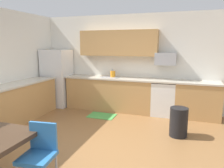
# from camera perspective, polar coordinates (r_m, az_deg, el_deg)

# --- Properties ---
(ground_plane) EXTENTS (12.00, 12.00, 0.00)m
(ground_plane) POSITION_cam_1_polar(r_m,az_deg,el_deg) (4.15, -4.60, -16.14)
(ground_plane) COLOR olive
(wall_back) EXTENTS (5.80, 0.10, 2.70)m
(wall_back) POSITION_cam_1_polar(r_m,az_deg,el_deg) (6.25, 4.86, 5.72)
(wall_back) COLOR white
(wall_back) RESTS_ON ground
(cabinet_run_back) EXTENTS (2.47, 0.60, 0.90)m
(cabinet_run_back) POSITION_cam_1_polar(r_m,az_deg,el_deg) (6.21, -0.69, -2.69)
(cabinet_run_back) COLOR tan
(cabinet_run_back) RESTS_ON ground
(cabinet_run_back_right) EXTENTS (1.08, 0.60, 0.90)m
(cabinet_run_back_right) POSITION_cam_1_polar(r_m,az_deg,el_deg) (5.89, 21.76, -4.16)
(cabinet_run_back_right) COLOR tan
(cabinet_run_back_right) RESTS_ON ground
(cabinet_run_left) EXTENTS (0.60, 2.00, 0.90)m
(cabinet_run_left) POSITION_cam_1_polar(r_m,az_deg,el_deg) (5.83, -22.71, -4.37)
(cabinet_run_left) COLOR tan
(cabinet_run_left) RESTS_ON ground
(countertop_back) EXTENTS (4.80, 0.64, 0.04)m
(countertop_back) POSITION_cam_1_polar(r_m,az_deg,el_deg) (5.97, 3.99, 1.36)
(countertop_back) COLOR beige
(countertop_back) RESTS_ON cabinet_run_back
(countertop_left) EXTENTS (0.64, 2.00, 0.04)m
(countertop_left) POSITION_cam_1_polar(r_m,az_deg,el_deg) (5.73, -23.03, 0.19)
(countertop_left) COLOR beige
(countertop_left) RESTS_ON cabinet_run_left
(upper_cabinets_back) EXTENTS (2.20, 0.34, 0.70)m
(upper_cabinets_back) POSITION_cam_1_polar(r_m,az_deg,el_deg) (6.10, 1.65, 10.81)
(upper_cabinets_back) COLOR tan
(refrigerator) EXTENTS (0.76, 0.70, 1.71)m
(refrigerator) POSITION_cam_1_polar(r_m,az_deg,el_deg) (6.79, -14.30, 1.58)
(refrigerator) COLOR white
(refrigerator) RESTS_ON ground
(oven_range) EXTENTS (0.60, 0.60, 0.91)m
(oven_range) POSITION_cam_1_polar(r_m,az_deg,el_deg) (5.89, 13.55, -3.64)
(oven_range) COLOR white
(oven_range) RESTS_ON ground
(microwave) EXTENTS (0.54, 0.36, 0.32)m
(microwave) POSITION_cam_1_polar(r_m,az_deg,el_deg) (5.84, 14.07, 6.50)
(microwave) COLOR #9EA0A5
(sink_basin) EXTENTS (0.48, 0.40, 0.14)m
(sink_basin) POSITION_cam_1_polar(r_m,az_deg,el_deg) (6.11, -0.41, 1.22)
(sink_basin) COLOR #A5A8AD
(sink_basin) RESTS_ON countertop_back
(sink_faucet) EXTENTS (0.02, 0.02, 0.24)m
(sink_faucet) POSITION_cam_1_polar(r_m,az_deg,el_deg) (6.26, 0.13, 2.91)
(sink_faucet) COLOR #B2B5BA
(sink_faucet) RESTS_ON countertop_back
(chair_near_table) EXTENTS (0.44, 0.44, 0.85)m
(chair_near_table) POSITION_cam_1_polar(r_m,az_deg,el_deg) (3.03, -18.67, -16.48)
(chair_near_table) COLOR #2D72B7
(chair_near_table) RESTS_ON ground
(trash_bin) EXTENTS (0.36, 0.36, 0.60)m
(trash_bin) POSITION_cam_1_polar(r_m,az_deg,el_deg) (4.64, 17.28, -9.62)
(trash_bin) COLOR black
(trash_bin) RESTS_ON ground
(floor_mat) EXTENTS (0.70, 0.50, 0.01)m
(floor_mat) POSITION_cam_1_polar(r_m,az_deg,el_deg) (5.74, -2.73, -8.41)
(floor_mat) COLOR #4CA54C
(floor_mat) RESTS_ON ground
(kettle) EXTENTS (0.14, 0.14, 0.20)m
(kettle) POSITION_cam_1_polar(r_m,az_deg,el_deg) (6.12, 0.22, 2.55)
(kettle) COLOR orange
(kettle) RESTS_ON countertop_back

